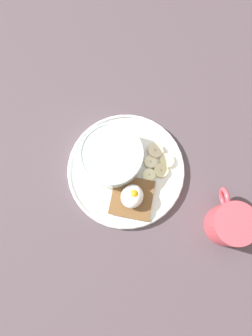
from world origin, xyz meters
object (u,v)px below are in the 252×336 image
at_px(banana_slice_front, 155,151).
at_px(banana_slice_left, 161,171).
at_px(banana_slice_back, 167,161).
at_px(coffee_mug, 230,224).
at_px(banana_slice_inner, 150,162).
at_px(banana_slice_right, 149,175).
at_px(toast_slice, 132,198).
at_px(oatmeal_bowl, 112,156).
at_px(poached_egg, 132,196).

xyz_separation_m(banana_slice_front, banana_slice_left, (0.03, 0.03, -0.00)).
relative_size(banana_slice_left, banana_slice_back, 0.90).
bearing_deg(coffee_mug, banana_slice_front, -109.47).
bearing_deg(banana_slice_left, banana_slice_inner, -102.77).
xyz_separation_m(banana_slice_right, coffee_mug, (0.02, 0.20, 0.03)).
distance_m(banana_slice_front, banana_slice_back, 0.03).
distance_m(banana_slice_inner, coffee_mug, 0.21).
distance_m(toast_slice, banana_slice_back, 0.12).
bearing_deg(banana_slice_front, coffee_mug, 70.53).
height_order(oatmeal_bowl, banana_slice_inner, oatmeal_bowl).
distance_m(banana_slice_right, banana_slice_inner, 0.03).
height_order(poached_egg, coffee_mug, coffee_mug).
bearing_deg(banana_slice_inner, poached_egg, 0.47).
bearing_deg(banana_slice_right, banana_slice_left, 138.16).
xyz_separation_m(banana_slice_front, banana_slice_inner, (0.03, 0.00, -0.00)).
distance_m(toast_slice, banana_slice_inner, 0.09).
height_order(banana_slice_back, banana_slice_inner, banana_slice_inner).
height_order(toast_slice, banana_slice_left, same).
distance_m(toast_slice, banana_slice_left, 0.09).
bearing_deg(oatmeal_bowl, banana_slice_left, 103.93).
xyz_separation_m(oatmeal_bowl, coffee_mug, (0.01, 0.29, 0.00)).
xyz_separation_m(banana_slice_left, banana_slice_inner, (-0.01, -0.03, 0.00)).
height_order(poached_egg, banana_slice_left, poached_egg).
distance_m(poached_egg, banana_slice_inner, 0.09).
xyz_separation_m(poached_egg, banana_slice_back, (-0.11, 0.03, -0.03)).
bearing_deg(banana_slice_front, toast_slice, 1.57).
distance_m(banana_slice_front, banana_slice_right, 0.06).
bearing_deg(banana_slice_inner, banana_slice_right, 21.19).
xyz_separation_m(oatmeal_bowl, banana_slice_right, (-0.01, 0.09, -0.02)).
xyz_separation_m(oatmeal_bowl, poached_egg, (0.06, 0.08, 0.00)).
bearing_deg(banana_slice_right, banana_slice_front, -166.36).
height_order(poached_egg, banana_slice_back, poached_egg).
distance_m(banana_slice_left, banana_slice_right, 0.03).
distance_m(banana_slice_front, banana_slice_left, 0.05).
bearing_deg(banana_slice_right, banana_slice_back, 156.69).
bearing_deg(oatmeal_bowl, toast_slice, 54.14).
bearing_deg(banana_slice_right, toast_slice, -9.07).
distance_m(poached_egg, banana_slice_right, 0.07).
relative_size(banana_slice_back, coffee_mug, 0.41).
height_order(banana_slice_back, banana_slice_right, banana_slice_right).
height_order(oatmeal_bowl, banana_slice_right, oatmeal_bowl).
relative_size(banana_slice_front, coffee_mug, 0.46).
distance_m(oatmeal_bowl, banana_slice_back, 0.12).
bearing_deg(banana_slice_back, oatmeal_bowl, -64.05).
bearing_deg(banana_slice_left, banana_slice_back, 176.16).
bearing_deg(poached_egg, banana_slice_left, 161.07).
bearing_deg(banana_slice_right, banana_slice_inner, -158.81).
xyz_separation_m(banana_slice_back, banana_slice_right, (0.05, -0.02, 0.00)).
relative_size(banana_slice_back, banana_slice_right, 1.24).
xyz_separation_m(toast_slice, poached_egg, (-0.00, 0.00, 0.02)).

